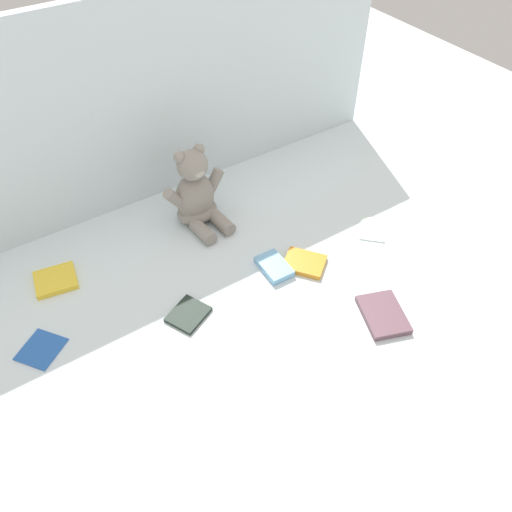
{
  "coord_description": "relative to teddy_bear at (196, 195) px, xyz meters",
  "views": [
    {
      "loc": [
        -0.5,
        -0.86,
        1.02
      ],
      "look_at": [
        -0.0,
        -0.1,
        0.1
      ],
      "focal_mm": 35.77,
      "sensor_mm": 36.0,
      "label": 1
    }
  ],
  "objects": [
    {
      "name": "teddy_bear",
      "position": [
        0.0,
        0.0,
        0.0
      ],
      "size": [
        0.2,
        0.18,
        0.24
      ],
      "rotation": [
        0.0,
        0.0,
        0.08
      ],
      "color": "gray",
      "rests_on": "ground_plane"
    },
    {
      "name": "book_case_3",
      "position": [
        -0.2,
        -0.31,
        -0.09
      ],
      "size": [
        0.12,
        0.11,
        0.01
      ],
      "primitive_type": "cube",
      "rotation": [
        0.0,
        0.0,
        2.01
      ],
      "color": "black",
      "rests_on": "ground_plane"
    },
    {
      "name": "ground_plane",
      "position": [
        0.01,
        -0.21,
        -0.09
      ],
      "size": [
        3.2,
        3.2,
        0.0
      ],
      "primitive_type": "plane",
      "color": "silver"
    },
    {
      "name": "book_case_0",
      "position": [
        0.07,
        -0.3,
        -0.08
      ],
      "size": [
        0.07,
        0.11,
        0.02
      ],
      "primitive_type": "cube",
      "rotation": [
        0.0,
        0.0,
        6.25
      ],
      "color": "#73B0DA",
      "rests_on": "ground_plane"
    },
    {
      "name": "book_case_6",
      "position": [
        0.21,
        -0.58,
        -0.08
      ],
      "size": [
        0.14,
        0.16,
        0.02
      ],
      "primitive_type": "cube",
      "rotation": [
        0.0,
        0.0,
        5.93
      ],
      "color": "#644550",
      "rests_on": "ground_plane"
    },
    {
      "name": "book_case_2",
      "position": [
        -0.54,
        -0.21,
        -0.09
      ],
      "size": [
        0.13,
        0.13,
        0.01
      ],
      "primitive_type": "cube",
      "rotation": [
        0.0,
        0.0,
        2.21
      ],
      "color": "#2459AE",
      "rests_on": "ground_plane"
    },
    {
      "name": "backdrop_drape",
      "position": [
        0.01,
        0.19,
        0.21
      ],
      "size": [
        1.52,
        0.03,
        0.6
      ],
      "primitive_type": "cube",
      "color": "silver",
      "rests_on": "ground_plane"
    },
    {
      "name": "book_case_5",
      "position": [
        0.41,
        -0.33,
        -0.09
      ],
      "size": [
        0.12,
        0.12,
        0.01
      ],
      "primitive_type": "cube",
      "rotation": [
        0.0,
        0.0,
        5.5
      ],
      "color": "white",
      "rests_on": "ground_plane"
    },
    {
      "name": "book_case_1",
      "position": [
        0.15,
        -0.33,
        -0.08
      ],
      "size": [
        0.14,
        0.14,
        0.01
      ],
      "primitive_type": "cube",
      "rotation": [
        0.0,
        0.0,
        0.66
      ],
      "color": "orange",
      "rests_on": "ground_plane"
    },
    {
      "name": "book_case_4",
      "position": [
        -0.44,
        -0.02,
        -0.08
      ],
      "size": [
        0.12,
        0.11,
        0.01
      ],
      "primitive_type": "cube",
      "rotation": [
        0.0,
        0.0,
        1.4
      ],
      "color": "yellow",
      "rests_on": "ground_plane"
    }
  ]
}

